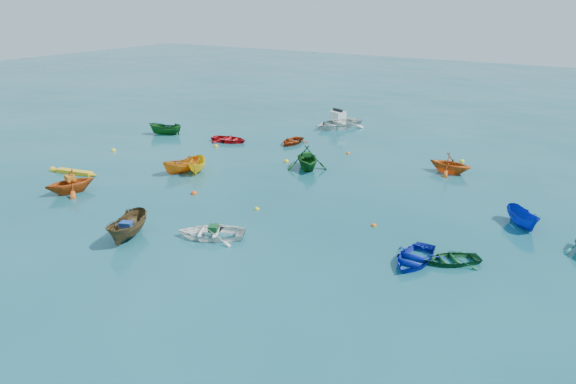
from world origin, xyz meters
The scene contains 29 objects.
ground centered at (0.00, 0.00, 0.00)m, with size 160.00×160.00×0.00m, color #0A434C.
dinghy_white_near centered at (-0.29, -1.66, 0.00)m, with size 2.38×3.33×0.69m, color white.
sampan_brown_mid centered at (-3.67, -3.92, 0.00)m, with size 1.23×3.28×1.27m, color #4F391C.
dinghy_blue_se centered at (9.14, 1.02, 0.00)m, with size 2.24×3.13×0.65m, color #0D20A4.
dinghy_orange_w centered at (-11.64, -1.09, 0.00)m, with size 2.51×2.91×1.53m, color #C74D12.
sampan_yellow_mid centered at (-7.90, 6.17, 0.00)m, with size 1.02×2.70×1.04m, color yellow.
dinghy_green_e centered at (10.58, 1.87, 0.00)m, with size 1.85×2.58×0.54m, color #124D25.
dinghy_red_nw centered at (-11.03, 13.67, 0.00)m, with size 2.15×3.01×0.62m, color red.
sampan_orange_n centered at (-8.65, 5.47, 0.00)m, with size 1.06×2.81×1.09m, color orange.
dinghy_green_n centered at (-2.03, 10.69, 0.00)m, with size 2.77×3.22×1.69m, color #124E16.
sampan_blue_far centered at (12.45, 7.93, 0.00)m, with size 0.99×2.64×1.02m, color #0D26AE.
dinghy_red_far centered at (-6.43, 15.88, 0.00)m, with size 1.97×2.75×0.57m, color #9E320D.
dinghy_orange_far centered at (6.55, 14.93, 0.00)m, with size 2.45×2.85×1.50m, color #CE5513.
sampan_green_far centered at (-17.10, 12.72, 0.00)m, with size 1.05×2.79×1.08m, color #124E15.
kayak_yellow centered at (-14.57, 1.46, 0.00)m, with size 0.49×3.40×0.33m, color #F6AF15, non-canonical shape.
motorboat_white centered at (-5.95, 22.86, 0.00)m, with size 3.43×4.79×1.59m, color silver.
tarp_green_a centered at (-0.21, -1.61, 0.48)m, with size 0.56×0.43×0.27m, color #124A20.
tarp_blue_a centered at (-3.61, -4.06, 0.77)m, with size 0.58×0.44×0.28m, color navy.
tarp_orange_a centered at (-11.62, -1.05, 0.92)m, with size 0.65×0.49×0.31m, color orange.
tarp_green_b centered at (-2.09, 10.76, 0.99)m, with size 0.58×0.44×0.28m, color #124B1A.
buoy_ye_a centered at (-0.53, 2.58, 0.00)m, with size 0.29×0.29×0.29m, color yellow.
buoy_or_b centered at (0.78, -0.89, 0.00)m, with size 0.31×0.31×0.31m, color #FF570D.
buoy_ye_b centered at (-16.82, 6.79, 0.00)m, with size 0.38×0.38×0.38m, color yellow.
buoy_or_c centered at (-5.20, 2.66, 0.00)m, with size 0.39×0.39×0.39m, color #E2490C.
buoy_ye_c centered at (-4.09, 11.32, 0.00)m, with size 0.38×0.38×0.38m, color yellow.
buoy_or_d centered at (5.95, 3.87, 0.00)m, with size 0.30×0.30×0.30m, color #F05F0D.
buoy_ye_d centered at (-10.98, 11.91, 0.00)m, with size 0.38×0.38×0.38m, color gold.
buoy_or_e centered at (-1.30, 15.55, 0.00)m, with size 0.31×0.31×0.31m, color orange.
buoy_ye_e centered at (6.54, 17.98, 0.00)m, with size 0.35×0.35×0.35m, color yellow.
Camera 1 is at (16.35, -21.17, 11.43)m, focal length 35.00 mm.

